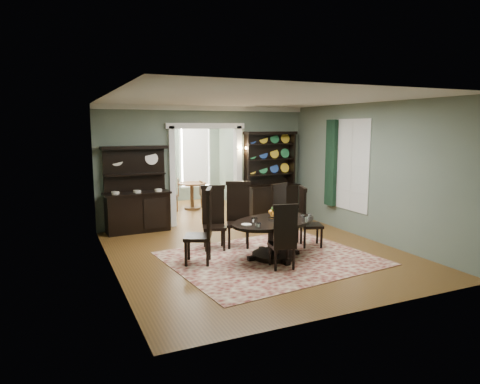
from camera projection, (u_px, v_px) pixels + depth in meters
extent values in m
cube|color=brown|center=(257.00, 253.00, 8.49)|extent=(5.50, 6.00, 0.01)
cube|color=silver|center=(258.00, 99.00, 8.03)|extent=(5.50, 6.00, 0.01)
cube|color=#616E5C|center=(110.00, 186.00, 7.15)|extent=(0.01, 6.00, 3.00)
cube|color=#616E5C|center=(370.00, 172.00, 9.37)|extent=(0.01, 6.00, 3.00)
cube|color=#616E5C|center=(360.00, 203.00, 5.55)|extent=(5.50, 0.01, 3.00)
cube|color=#616E5C|center=(134.00, 168.00, 10.23)|extent=(1.85, 0.01, 3.00)
cube|color=#616E5C|center=(268.00, 163.00, 11.70)|extent=(1.85, 0.01, 3.00)
cube|color=#616E5C|center=(205.00, 116.00, 10.78)|extent=(1.80, 0.01, 0.50)
cube|color=silver|center=(205.00, 108.00, 10.70)|extent=(5.50, 0.10, 0.12)
cube|color=brown|center=(187.00, 211.00, 12.77)|extent=(3.50, 3.50, 0.01)
cube|color=silver|center=(185.00, 108.00, 12.32)|extent=(3.50, 3.50, 0.01)
cube|color=#616E5C|center=(125.00, 162.00, 11.84)|extent=(0.01, 3.50, 3.00)
cube|color=#616E5C|center=(240.00, 159.00, 13.25)|extent=(0.01, 3.50, 3.00)
cube|color=#616E5C|center=(170.00, 157.00, 14.12)|extent=(3.50, 0.01, 3.00)
cube|color=silver|center=(145.00, 156.00, 13.73)|extent=(1.05, 0.06, 2.20)
cube|color=silver|center=(195.00, 155.00, 14.41)|extent=(1.05, 0.06, 2.20)
cube|color=silver|center=(172.00, 177.00, 10.64)|extent=(0.14, 0.25, 2.50)
cube|color=silver|center=(238.00, 173.00, 11.37)|extent=(0.14, 0.25, 2.50)
cube|color=silver|center=(205.00, 126.00, 10.81)|extent=(2.08, 0.25, 0.14)
cube|color=white|center=(352.00, 165.00, 9.89)|extent=(0.02, 1.10, 2.00)
cube|color=silver|center=(351.00, 165.00, 9.89)|extent=(0.01, 1.22, 2.12)
cube|color=black|center=(331.00, 163.00, 10.47)|extent=(0.10, 0.35, 2.10)
cube|color=#BC7432|center=(241.00, 151.00, 11.22)|extent=(0.08, 0.05, 0.18)
sphere|color=#FFD88C|center=(239.00, 148.00, 11.04)|extent=(0.07, 0.07, 0.07)
sphere|color=#FFD88C|center=(246.00, 148.00, 11.12)|extent=(0.07, 0.07, 0.07)
cube|color=maroon|center=(271.00, 258.00, 8.11)|extent=(3.99, 3.45, 0.01)
ellipsoid|color=black|center=(274.00, 221.00, 8.06)|extent=(2.16, 1.74, 0.05)
cylinder|color=black|center=(274.00, 223.00, 8.06)|extent=(2.21, 2.21, 0.03)
cylinder|color=black|center=(274.00, 239.00, 8.11)|extent=(0.24, 0.24, 0.65)
cylinder|color=black|center=(274.00, 255.00, 8.16)|extent=(0.83, 0.83, 0.10)
cylinder|color=silver|center=(276.00, 219.00, 8.04)|extent=(0.29, 0.29, 0.05)
cube|color=black|center=(214.00, 227.00, 8.66)|extent=(0.56, 0.55, 0.06)
cube|color=black|center=(213.00, 206.00, 8.80)|extent=(0.46, 0.17, 0.78)
cube|color=black|center=(213.00, 187.00, 8.74)|extent=(0.50, 0.20, 0.08)
cylinder|color=black|center=(206.00, 241.00, 8.49)|extent=(0.05, 0.05, 0.46)
cylinder|color=black|center=(224.00, 240.00, 8.55)|extent=(0.05, 0.05, 0.46)
cylinder|color=black|center=(205.00, 237.00, 8.85)|extent=(0.05, 0.05, 0.46)
cylinder|color=black|center=(222.00, 236.00, 8.90)|extent=(0.05, 0.05, 0.46)
cube|color=black|center=(238.00, 224.00, 8.85)|extent=(0.62, 0.61, 0.06)
cube|color=black|center=(238.00, 203.00, 8.99)|extent=(0.46, 0.23, 0.81)
cube|color=black|center=(238.00, 183.00, 8.93)|extent=(0.51, 0.27, 0.08)
cylinder|color=black|center=(229.00, 238.00, 8.70)|extent=(0.05, 0.05, 0.48)
cylinder|color=black|center=(248.00, 238.00, 8.71)|extent=(0.05, 0.05, 0.48)
cylinder|color=black|center=(229.00, 233.00, 9.07)|extent=(0.05, 0.05, 0.48)
cylinder|color=black|center=(247.00, 233.00, 9.08)|extent=(0.05, 0.05, 0.48)
cube|color=black|center=(286.00, 223.00, 9.13)|extent=(0.59, 0.58, 0.06)
cube|color=black|center=(279.00, 203.00, 9.20)|extent=(0.44, 0.23, 0.77)
cube|color=black|center=(279.00, 185.00, 9.14)|extent=(0.48, 0.26, 0.08)
cylinder|color=black|center=(288.00, 236.00, 8.91)|extent=(0.05, 0.05, 0.45)
cylinder|color=black|center=(298.00, 233.00, 9.17)|extent=(0.05, 0.05, 0.45)
cylinder|color=black|center=(274.00, 233.00, 9.15)|extent=(0.05, 0.05, 0.45)
cylinder|color=black|center=(284.00, 230.00, 9.41)|extent=(0.05, 0.05, 0.45)
cube|color=black|center=(198.00, 237.00, 7.76)|extent=(0.64, 0.65, 0.06)
cube|color=black|center=(209.00, 214.00, 7.69)|extent=(0.26, 0.47, 0.84)
cube|color=black|center=(209.00, 191.00, 7.63)|extent=(0.29, 0.52, 0.09)
cylinder|color=black|center=(189.00, 247.00, 7.99)|extent=(0.05, 0.05, 0.49)
cylinder|color=black|center=(186.00, 253.00, 7.61)|extent=(0.05, 0.05, 0.49)
cylinder|color=black|center=(209.00, 247.00, 7.99)|extent=(0.05, 0.05, 0.49)
cylinder|color=black|center=(208.00, 254.00, 7.60)|extent=(0.05, 0.05, 0.49)
cube|color=black|center=(311.00, 226.00, 8.89)|extent=(0.55, 0.57, 0.06)
cube|color=black|center=(303.00, 207.00, 8.81)|extent=(0.20, 0.44, 0.76)
cube|color=black|center=(303.00, 189.00, 8.76)|extent=(0.23, 0.48, 0.08)
cylinder|color=black|center=(321.00, 238.00, 8.76)|extent=(0.05, 0.05, 0.45)
cylinder|color=black|center=(317.00, 234.00, 9.10)|extent=(0.05, 0.05, 0.45)
cylinder|color=black|center=(305.00, 238.00, 8.74)|extent=(0.05, 0.05, 0.45)
cylinder|color=black|center=(301.00, 234.00, 9.08)|extent=(0.05, 0.05, 0.45)
cube|color=black|center=(282.00, 245.00, 7.52)|extent=(0.49, 0.47, 0.05)
cube|color=black|center=(285.00, 227.00, 7.29)|extent=(0.42, 0.12, 0.71)
cube|color=black|center=(286.00, 206.00, 7.23)|extent=(0.46, 0.15, 0.07)
cylinder|color=black|center=(287.00, 253.00, 7.75)|extent=(0.05, 0.05, 0.42)
cylinder|color=black|center=(270.00, 255.00, 7.67)|extent=(0.05, 0.05, 0.42)
cylinder|color=black|center=(294.00, 259.00, 7.43)|extent=(0.05, 0.05, 0.42)
cylinder|color=black|center=(276.00, 260.00, 7.36)|extent=(0.05, 0.05, 0.42)
cube|color=black|center=(138.00, 213.00, 10.14)|extent=(1.48, 0.58, 0.91)
cube|color=black|center=(137.00, 193.00, 10.07)|extent=(1.57, 0.63, 0.05)
cube|color=black|center=(134.00, 169.00, 10.17)|extent=(1.46, 0.15, 1.07)
cube|color=black|center=(135.00, 174.00, 10.11)|extent=(1.42, 0.33, 0.04)
cube|color=black|center=(134.00, 147.00, 9.99)|extent=(1.56, 0.40, 0.07)
cube|color=black|center=(271.00, 202.00, 11.57)|extent=(1.43, 0.58, 0.91)
cube|color=black|center=(271.00, 185.00, 11.50)|extent=(1.54, 0.63, 0.04)
cube|color=black|center=(268.00, 159.00, 11.57)|extent=(1.41, 0.14, 1.37)
cube|color=black|center=(247.00, 160.00, 11.20)|extent=(0.06, 0.26, 1.41)
cube|color=black|center=(292.00, 159.00, 11.76)|extent=(0.06, 0.26, 1.41)
cube|color=black|center=(271.00, 133.00, 11.36)|extent=(1.52, 0.40, 0.08)
cube|color=black|center=(270.00, 174.00, 11.54)|extent=(1.42, 0.34, 0.03)
cube|color=black|center=(270.00, 159.00, 11.48)|extent=(1.42, 0.34, 0.03)
cube|color=black|center=(270.00, 144.00, 11.42)|extent=(1.42, 0.34, 0.03)
cylinder|color=#583319|center=(192.00, 184.00, 12.87)|extent=(0.87, 0.87, 0.04)
cylinder|color=#583319|center=(192.00, 196.00, 12.93)|extent=(0.11, 0.11, 0.76)
cylinder|color=#583319|center=(192.00, 208.00, 12.99)|extent=(0.48, 0.48, 0.07)
cylinder|color=#583319|center=(172.00, 196.00, 12.64)|extent=(0.41, 0.41, 0.04)
cube|color=#583319|center=(178.00, 187.00, 12.63)|extent=(0.12, 0.36, 0.51)
cylinder|color=#583319|center=(167.00, 203.00, 12.79)|extent=(0.04, 0.04, 0.46)
cylinder|color=#583319|center=(167.00, 204.00, 12.51)|extent=(0.04, 0.04, 0.46)
cylinder|color=#583319|center=(177.00, 202.00, 12.83)|extent=(0.04, 0.04, 0.46)
cylinder|color=#583319|center=(177.00, 204.00, 12.56)|extent=(0.04, 0.04, 0.46)
cylinder|color=#583319|center=(206.00, 195.00, 13.04)|extent=(0.36, 0.36, 0.04)
cube|color=#583319|center=(201.00, 188.00, 12.95)|extent=(0.05, 0.33, 0.45)
cylinder|color=#583319|center=(211.00, 202.00, 12.99)|extent=(0.03, 0.03, 0.41)
cylinder|color=#583319|center=(209.00, 201.00, 13.23)|extent=(0.03, 0.03, 0.41)
cylinder|color=#583319|center=(203.00, 203.00, 12.91)|extent=(0.03, 0.03, 0.41)
cylinder|color=#583319|center=(201.00, 201.00, 13.15)|extent=(0.03, 0.03, 0.41)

